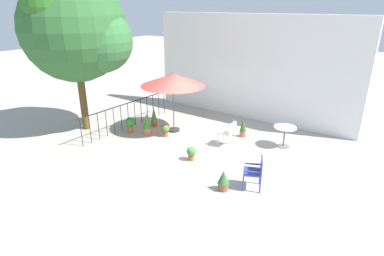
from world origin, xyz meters
name	(u,v)px	position (x,y,z in m)	size (l,w,h in m)	color
ground_plane	(195,147)	(0.00, 0.00, 0.00)	(60.00, 60.00, 0.00)	#A59C93
villa_facade	(250,68)	(0.00, 3.91, 2.12)	(8.89, 0.30, 4.23)	white
terrace_railing	(128,111)	(-3.19, 0.00, 0.68)	(0.03, 4.70, 1.01)	black
shade_tree	(76,29)	(-4.41, -0.99, 3.76)	(3.87, 3.69, 5.58)	brown
patio_umbrella_0	(173,80)	(-1.53, 0.76, 1.98)	(2.37, 2.37, 2.27)	#2D2D2D
cafe_table_0	(285,133)	(2.43, 1.80, 0.50)	(0.75, 0.75, 0.72)	white
patio_chair_0	(229,132)	(0.84, 0.78, 0.51)	(0.50, 0.47, 0.86)	silver
patio_chair_1	(256,170)	(2.75, -1.20, 0.53)	(0.62, 0.63, 0.89)	#333D9F
potted_plant_0	(165,130)	(-1.45, 0.16, 0.26)	(0.31, 0.31, 0.45)	#B05238
potted_plant_1	(147,124)	(-2.15, -0.07, 0.41)	(0.33, 0.33, 0.81)	#C9734B
potted_plant_2	(154,117)	(-2.48, 0.70, 0.40)	(0.25, 0.25, 0.82)	#AC5928
potted_plant_3	(191,153)	(0.44, -0.85, 0.25)	(0.30, 0.30, 0.45)	#B55F3C
potted_plant_4	(243,127)	(0.88, 1.79, 0.36)	(0.23, 0.23, 0.72)	#BB5540
potted_plant_5	(223,180)	(2.12, -1.77, 0.30)	(0.31, 0.31, 0.57)	#91553C
potted_plant_6	(130,124)	(-2.79, -0.30, 0.34)	(0.38, 0.38, 0.59)	#CD663A
potted_plant_7	(233,125)	(0.40, 1.93, 0.29)	(0.32, 0.32, 0.54)	#9B4A2D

